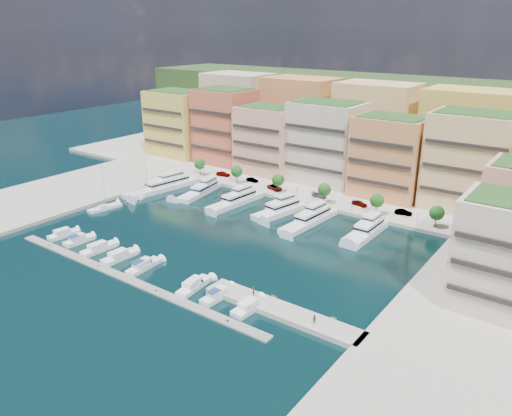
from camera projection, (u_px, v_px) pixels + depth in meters
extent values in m
plane|color=black|center=(229.00, 236.00, 123.48)|extent=(400.00, 400.00, 0.00)
cube|color=#9E998E|center=(344.00, 178.00, 170.46)|extent=(220.00, 64.00, 2.00)
cube|color=#9E998E|center=(488.00, 338.00, 83.07)|extent=(34.00, 76.00, 2.00)
cube|color=#9E998E|center=(55.00, 197.00, 151.77)|extent=(34.00, 76.00, 2.00)
cube|color=#253D19|center=(396.00, 151.00, 206.84)|extent=(240.00, 40.00, 58.00)
cube|color=gray|center=(126.00, 279.00, 102.41)|extent=(72.00, 2.20, 0.35)
cube|color=#9E998E|center=(281.00, 313.00, 90.19)|extent=(32.00, 5.00, 2.00)
cube|color=gold|center=(178.00, 124.00, 193.45)|extent=(22.00, 16.00, 24.00)
cube|color=black|center=(162.00, 127.00, 187.20)|extent=(20.24, 0.50, 0.90)
cube|color=#244B1E|center=(176.00, 91.00, 189.18)|extent=(19.36, 14.08, 0.80)
cube|color=#B44E3C|center=(225.00, 127.00, 182.44)|extent=(20.00, 16.00, 26.00)
cube|color=black|center=(210.00, 131.00, 176.19)|extent=(18.40, 0.50, 0.90)
cube|color=#244B1E|center=(224.00, 90.00, 177.82)|extent=(17.60, 14.08, 0.80)
cube|color=tan|center=(269.00, 141.00, 169.98)|extent=(20.00, 15.00, 22.00)
cube|color=black|center=(255.00, 145.00, 164.10)|extent=(18.40, 0.50, 0.90)
cube|color=#244B1E|center=(269.00, 107.00, 166.05)|extent=(17.60, 13.20, 0.80)
cube|color=beige|center=(326.00, 143.00, 159.34)|extent=(22.00, 16.00, 25.00)
cube|color=black|center=(313.00, 148.00, 153.09)|extent=(20.24, 0.50, 0.90)
cube|color=#244B1E|center=(328.00, 103.00, 154.89)|extent=(19.36, 14.08, 0.80)
cube|color=#E27E54|center=(389.00, 158.00, 145.98)|extent=(20.00, 15.00, 23.00)
cube|color=black|center=(378.00, 163.00, 140.11)|extent=(18.40, 0.50, 0.90)
cube|color=#244B1E|center=(393.00, 117.00, 141.88)|extent=(17.60, 13.20, 0.80)
cube|color=#E5AA79|center=(470.00, 163.00, 134.79)|extent=(22.00, 16.00, 26.00)
cube|color=black|center=(462.00, 170.00, 128.54)|extent=(20.24, 0.50, 0.90)
cube|color=#244B1E|center=(478.00, 113.00, 130.17)|extent=(19.36, 14.08, 0.80)
cube|color=beige|center=(512.00, 257.00, 86.86)|extent=(18.00, 14.00, 20.00)
cube|color=black|center=(503.00, 273.00, 81.36)|extent=(16.56, 0.50, 0.90)
cube|color=beige|center=(238.00, 111.00, 204.51)|extent=(26.00, 18.00, 30.00)
cube|color=#E27E54|center=(301.00, 118.00, 187.89)|extent=(26.00, 18.00, 30.00)
cube|color=#E5AA79|center=(375.00, 127.00, 171.27)|extent=(26.00, 18.00, 30.00)
cube|color=gold|center=(466.00, 138.00, 154.65)|extent=(26.00, 18.00, 30.00)
cylinder|color=#473323|center=(200.00, 170.00, 170.17)|extent=(0.24, 0.24, 3.00)
sphere|color=#123F15|center=(200.00, 164.00, 169.39)|extent=(3.80, 3.80, 3.80)
cylinder|color=#473323|center=(237.00, 178.00, 161.30)|extent=(0.24, 0.24, 3.00)
sphere|color=#123F15|center=(237.00, 171.00, 160.53)|extent=(3.80, 3.80, 3.80)
cylinder|color=#473323|center=(278.00, 187.00, 152.44)|extent=(0.24, 0.24, 3.00)
sphere|color=#123F15|center=(278.00, 180.00, 151.66)|extent=(3.80, 3.80, 3.80)
cylinder|color=#473323|center=(324.00, 197.00, 143.57)|extent=(0.24, 0.24, 3.00)
sphere|color=#123F15|center=(324.00, 190.00, 142.80)|extent=(3.80, 3.80, 3.80)
cylinder|color=#473323|center=(376.00, 208.00, 134.71)|extent=(0.24, 0.24, 3.00)
sphere|color=#123F15|center=(377.00, 201.00, 133.93)|extent=(3.80, 3.80, 3.80)
cylinder|color=#473323|center=(436.00, 221.00, 125.84)|extent=(0.24, 0.24, 3.00)
sphere|color=#123F15|center=(437.00, 213.00, 125.07)|extent=(3.80, 3.80, 3.80)
cylinder|color=black|center=(204.00, 172.00, 166.03)|extent=(0.10, 0.10, 4.00)
sphere|color=#FFF2CC|center=(204.00, 166.00, 165.33)|extent=(0.30, 0.30, 0.30)
cylinder|color=black|center=(247.00, 182.00, 156.06)|extent=(0.10, 0.10, 4.00)
sphere|color=#FFF2CC|center=(247.00, 175.00, 155.36)|extent=(0.30, 0.30, 0.30)
cylinder|color=black|center=(296.00, 192.00, 146.09)|extent=(0.10, 0.10, 4.00)
sphere|color=#FFF2CC|center=(296.00, 186.00, 145.38)|extent=(0.30, 0.30, 0.30)
cylinder|color=black|center=(352.00, 205.00, 136.12)|extent=(0.10, 0.10, 4.00)
sphere|color=#FFF2CC|center=(353.00, 197.00, 135.41)|extent=(0.30, 0.30, 0.30)
cylinder|color=black|center=(417.00, 219.00, 126.15)|extent=(0.10, 0.10, 4.00)
sphere|color=#FFF2CC|center=(418.00, 211.00, 125.44)|extent=(0.30, 0.30, 0.30)
cube|color=white|center=(163.00, 189.00, 157.37)|extent=(8.32, 26.94, 2.30)
cube|color=white|center=(168.00, 181.00, 158.68)|extent=(5.80, 15.00, 1.80)
cube|color=black|center=(168.00, 181.00, 158.68)|extent=(5.86, 15.06, 0.55)
cube|color=white|center=(173.00, 175.00, 159.74)|extent=(3.85, 8.28, 1.40)
cylinder|color=#B2B2B7|center=(176.00, 169.00, 160.39)|extent=(0.14, 0.14, 1.80)
cube|color=white|center=(200.00, 193.00, 153.41)|extent=(7.47, 19.42, 2.30)
cube|color=white|center=(204.00, 186.00, 154.14)|extent=(5.25, 10.88, 1.80)
cube|color=black|center=(204.00, 186.00, 154.14)|extent=(5.32, 10.95, 0.55)
cube|color=white|center=(207.00, 180.00, 154.74)|extent=(3.51, 6.05, 1.40)
cylinder|color=#B2B2B7|center=(209.00, 174.00, 155.05)|extent=(0.14, 0.14, 1.80)
cube|color=black|center=(200.00, 195.00, 153.57)|extent=(7.53, 19.48, 0.35)
cube|color=white|center=(235.00, 203.00, 144.80)|extent=(5.81, 20.75, 2.30)
cube|color=white|center=(239.00, 195.00, 145.65)|extent=(4.35, 11.50, 1.80)
cube|color=black|center=(239.00, 195.00, 145.65)|extent=(4.42, 11.56, 0.55)
cube|color=white|center=(243.00, 188.00, 146.34)|extent=(3.03, 6.32, 1.40)
cylinder|color=#B2B2B7|center=(245.00, 182.00, 146.72)|extent=(0.14, 0.14, 1.80)
cube|color=white|center=(280.00, 213.00, 137.67)|extent=(7.92, 18.35, 2.30)
cube|color=white|center=(284.00, 204.00, 138.31)|extent=(5.59, 10.33, 1.80)
cube|color=black|center=(284.00, 204.00, 138.31)|extent=(5.66, 10.40, 0.55)
cube|color=white|center=(286.00, 197.00, 138.83)|extent=(3.75, 5.77, 1.40)
cylinder|color=#B2B2B7|center=(289.00, 191.00, 139.09)|extent=(0.14, 0.14, 1.80)
cube|color=white|center=(309.00, 223.00, 130.51)|extent=(5.75, 21.78, 2.30)
cube|color=white|center=(313.00, 213.00, 131.44)|extent=(4.33, 12.06, 1.80)
cube|color=black|center=(313.00, 213.00, 131.44)|extent=(4.39, 12.12, 0.55)
cube|color=white|center=(317.00, 206.00, 132.19)|extent=(3.02, 6.62, 1.40)
cylinder|color=#B2B2B7|center=(319.00, 199.00, 132.62)|extent=(0.14, 0.14, 1.80)
cube|color=black|center=(309.00, 225.00, 130.67)|extent=(5.81, 21.84, 0.35)
cube|color=white|center=(366.00, 234.00, 123.60)|extent=(4.86, 17.72, 2.30)
cube|color=white|center=(369.00, 224.00, 124.23)|extent=(3.94, 9.76, 1.80)
cube|color=black|center=(369.00, 224.00, 124.23)|extent=(4.00, 9.82, 0.55)
cube|color=white|center=(372.00, 217.00, 124.75)|extent=(2.87, 5.33, 1.40)
cylinder|color=#B2B2B7|center=(374.00, 209.00, 125.00)|extent=(0.14, 0.14, 1.80)
cube|color=white|center=(64.00, 236.00, 122.97)|extent=(3.41, 7.76, 1.40)
cube|color=white|center=(62.00, 231.00, 122.24)|extent=(2.37, 3.82, 1.10)
cube|color=black|center=(67.00, 230.00, 123.46)|extent=(1.78, 0.32, 0.55)
cube|color=white|center=(79.00, 242.00, 119.53)|extent=(2.98, 7.37, 1.40)
cube|color=white|center=(77.00, 237.00, 118.81)|extent=(2.19, 3.59, 1.10)
cube|color=black|center=(82.00, 236.00, 119.99)|extent=(1.82, 0.22, 0.55)
cube|color=navy|center=(73.00, 236.00, 117.89)|extent=(1.90, 2.28, 0.12)
cube|color=white|center=(100.00, 250.00, 115.22)|extent=(3.11, 8.84, 1.40)
cube|color=white|center=(97.00, 245.00, 114.45)|extent=(2.27, 4.29, 1.10)
cube|color=black|center=(104.00, 244.00, 115.85)|extent=(1.87, 0.21, 0.55)
cube|color=white|center=(120.00, 258.00, 111.23)|extent=(3.15, 8.60, 1.40)
cube|color=white|center=(118.00, 253.00, 110.46)|extent=(2.36, 4.16, 1.10)
cube|color=black|center=(124.00, 251.00, 111.84)|extent=(2.04, 0.18, 0.55)
cube|color=white|center=(144.00, 267.00, 106.85)|extent=(3.18, 8.83, 1.40)
cube|color=white|center=(142.00, 263.00, 106.07)|extent=(2.30, 4.30, 1.10)
cube|color=black|center=(148.00, 261.00, 107.47)|extent=(1.85, 0.23, 0.55)
cube|color=navy|center=(138.00, 262.00, 105.01)|extent=(1.98, 2.72, 0.12)
cube|color=white|center=(194.00, 287.00, 98.77)|extent=(3.48, 9.09, 1.40)
cube|color=white|center=(192.00, 282.00, 97.98)|extent=(2.42, 4.45, 1.10)
cube|color=black|center=(199.00, 280.00, 99.41)|extent=(1.82, 0.30, 0.55)
cube|color=white|center=(218.00, 297.00, 95.31)|extent=(2.98, 8.07, 1.40)
cube|color=white|center=(217.00, 291.00, 94.56)|extent=(2.17, 3.92, 1.10)
cube|color=black|center=(222.00, 289.00, 95.85)|extent=(1.79, 0.21, 0.55)
cube|color=navy|center=(213.00, 291.00, 93.58)|extent=(1.89, 2.48, 0.12)
cube|color=white|center=(249.00, 309.00, 91.21)|extent=(3.32, 7.65, 1.40)
cube|color=white|center=(248.00, 303.00, 90.48)|extent=(2.42, 3.74, 1.10)
cube|color=black|center=(253.00, 301.00, 91.70)|extent=(1.99, 0.25, 0.55)
cube|color=white|center=(105.00, 208.00, 141.30)|extent=(4.20, 9.90, 1.20)
cube|color=white|center=(102.00, 206.00, 140.26)|extent=(2.02, 2.62, 0.60)
cylinder|color=#B2B2B7|center=(104.00, 186.00, 139.38)|extent=(0.14, 0.14, 12.00)
cylinder|color=#B2B2B7|center=(100.00, 205.00, 139.66)|extent=(0.74, 4.28, 0.10)
cube|color=white|center=(147.00, 195.00, 152.84)|extent=(4.62, 9.50, 1.20)
cube|color=white|center=(144.00, 193.00, 151.84)|extent=(2.08, 2.58, 0.60)
cylinder|color=#B2B2B7|center=(146.00, 174.00, 150.91)|extent=(0.14, 0.14, 12.00)
cylinder|color=#B2B2B7|center=(143.00, 191.00, 151.25)|extent=(0.99, 4.03, 0.10)
imported|color=#C4B096|center=(274.00, 296.00, 95.26)|extent=(1.45, 1.28, 0.71)
imported|color=beige|center=(333.00, 318.00, 88.15)|extent=(1.54, 1.39, 0.71)
imported|color=gray|center=(223.00, 174.00, 168.52)|extent=(5.12, 2.75, 1.66)
imported|color=gray|center=(252.00, 180.00, 162.34)|extent=(4.11, 1.45, 1.35)
imported|color=gray|center=(275.00, 187.00, 154.55)|extent=(6.09, 4.28, 1.54)
imported|color=gray|center=(319.00, 195.00, 147.89)|extent=(4.83, 2.15, 1.38)
imported|color=gray|center=(359.00, 203.00, 140.79)|extent=(4.75, 2.43, 1.55)
imported|color=gray|center=(403.00, 212.00, 134.03)|extent=(4.76, 2.43, 1.50)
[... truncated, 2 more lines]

